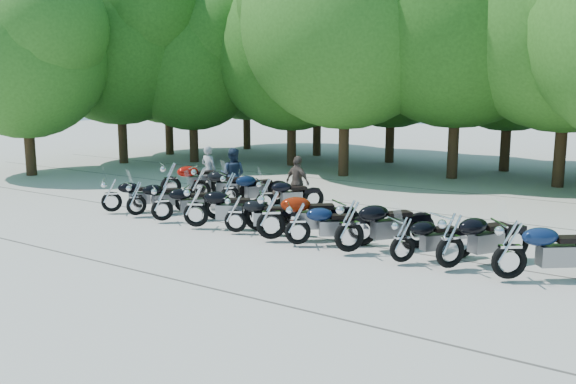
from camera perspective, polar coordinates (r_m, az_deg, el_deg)
The scene contains 31 objects.
ground at distance 14.94m, azimuth -3.18°, elevation -5.01°, with size 90.00×90.00×0.00m, color #A7A297.
tree_0 at distance 34.38m, azimuth -11.30°, elevation 12.55°, with size 7.50×7.50×9.21m.
tree_1 at distance 30.78m, azimuth -9.01°, elevation 12.19°, with size 6.97×6.97×8.55m.
tree_2 at distance 29.14m, azimuth 0.34°, elevation 12.93°, with size 7.31×7.31×8.97m.
tree_3 at distance 25.97m, azimuth 5.43°, elevation 15.46°, with size 8.70×8.70×10.67m.
tree_4 at distance 26.09m, azimuth 15.75°, elevation 15.80°, with size 9.13×9.13×11.20m.
tree_5 at distance 25.24m, azimuth 24.99°, elevation 15.31°, with size 9.04×9.04×11.10m.
tree_9 at distance 36.64m, azimuth -3.96°, elevation 12.66°, with size 7.59×7.59×9.32m.
tree_10 at distance 33.21m, azimuth 2.79°, elevation 13.17°, with size 7.78×7.78×9.55m.
tree_11 at distance 30.65m, azimuth 9.75°, elevation 12.99°, with size 7.56×7.56×9.28m.
tree_12 at distance 28.91m, azimuth 20.22°, elevation 13.16°, with size 7.88×7.88×9.67m.
tree_16 at distance 28.16m, azimuth -23.56°, elevation 11.69°, with size 6.97×6.97×8.55m.
tree_17 at distance 31.14m, azimuth -15.62°, elevation 13.73°, with size 8.31×8.31×10.20m.
motorcycle_0 at distance 19.12m, azimuth -16.21°, elevation -0.20°, with size 0.65×2.13×1.20m, color black, non-canonical shape.
motorcycle_1 at distance 18.42m, azimuth -14.03°, elevation -0.49°, with size 0.64×2.11×1.19m, color black, non-canonical shape.
motorcycle_2 at distance 17.52m, azimuth -11.71°, elevation -0.89°, with size 0.66×2.16×1.22m, color black, non-canonical shape.
motorcycle_3 at distance 16.57m, azimuth -8.63°, elevation -1.20°, with size 0.72×2.38×1.35m, color black, non-canonical shape.
motorcycle_4 at distance 15.90m, azimuth -4.93°, elevation -1.92°, with size 0.63×2.09×1.18m, color black, non-canonical shape.
motorcycle_5 at distance 15.07m, azimuth -1.59°, elevation -2.03°, with size 0.78×2.56×1.44m, color maroon, non-canonical shape.
motorcycle_6 at distance 14.64m, azimuth 0.93°, elevation -2.84°, with size 0.66×2.16×1.22m, color #0D1A3A, non-canonical shape.
motorcycle_7 at distance 14.00m, azimuth 5.77°, elevation -3.03°, with size 0.78×2.55×1.44m, color black, non-canonical shape.
motorcycle_8 at distance 13.44m, azimuth 10.68°, elevation -4.28°, with size 0.64×2.10×1.19m, color black, non-canonical shape.
motorcycle_9 at distance 13.19m, azimuth 14.97°, elevation -4.26°, with size 0.75×2.47×1.40m, color black, non-canonical shape.
motorcycle_10 at distance 12.80m, azimuth 20.05°, elevation -4.92°, with size 0.76×2.51×1.42m, color #0E1D3F, non-canonical shape.
motorcycle_11 at distance 20.99m, azimuth -10.95°, elevation 1.22°, with size 0.76×2.51×1.42m, color #920C05, non-canonical shape.
motorcycle_12 at distance 20.23m, azimuth -8.17°, elevation 0.90°, with size 0.74×2.43×1.37m, color black, non-canonical shape.
motorcycle_13 at distance 19.18m, azimuth -5.48°, elevation 0.34°, with size 0.70×2.29×1.30m, color #0B1833, non-canonical shape.
motorcycle_14 at distance 18.47m, azimuth -2.13°, elevation -0.16°, with size 0.64×2.11×1.20m, color black, non-canonical shape.
rider_0 at distance 21.68m, azimuth -7.41°, elevation 2.03°, with size 0.63×0.42×1.74m, color #969598.
rider_1 at distance 20.32m, azimuth -5.19°, elevation 1.61°, with size 0.87×0.68×1.79m, color #223047.
rider_2 at distance 19.09m, azimuth 0.91°, elevation 0.91°, with size 0.98×0.41×1.67m, color brown.
Camera 1 is at (8.60, -11.57, 3.90)m, focal length 38.00 mm.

